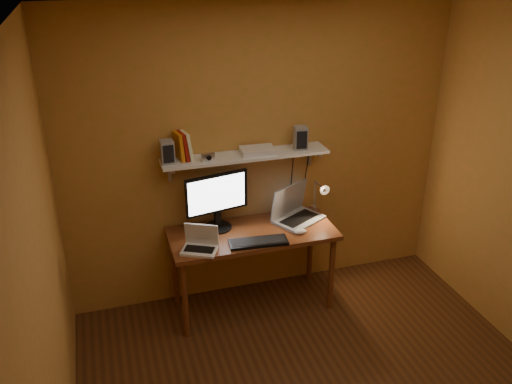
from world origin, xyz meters
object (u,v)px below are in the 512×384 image
object	(u,v)px
laptop	(294,210)
speaker_right	(300,138)
desk	(252,240)
wall_shelf	(245,156)
desk_lamp	(320,193)
router	(258,150)
monitor	(217,199)
keyboard	(258,242)
shelf_camera	(208,157)
speaker_left	(167,152)
netbook	(200,243)
mouse	(300,232)

from	to	relation	value
laptop	speaker_right	world-z (taller)	speaker_right
desk	wall_shelf	distance (m)	0.72
speaker_right	desk	bearing A→B (deg)	-150.43
desk_lamp	router	bearing A→B (deg)	173.80
laptop	speaker_right	size ratio (longest dim) A/B	2.58
wall_shelf	laptop	world-z (taller)	wall_shelf
monitor	router	world-z (taller)	router
keyboard	desk_lamp	distance (m)	0.77
shelf_camera	desk_lamp	bearing A→B (deg)	-0.62
wall_shelf	laptop	distance (m)	0.68
speaker_left	router	world-z (taller)	speaker_left
netbook	desk_lamp	size ratio (longest dim) A/B	0.88
mouse	router	world-z (taller)	router
keyboard	desk_lamp	xyz separation A→B (m)	(0.67, 0.33, 0.20)
mouse	router	bearing A→B (deg)	131.99
desk	speaker_left	world-z (taller)	speaker_left
speaker_left	speaker_right	world-z (taller)	speaker_right
netbook	keyboard	distance (m)	0.47
wall_shelf	netbook	bearing A→B (deg)	-143.66
wall_shelf	keyboard	distance (m)	0.72
speaker_right	shelf_camera	xyz separation A→B (m)	(-0.80, -0.04, -0.07)
desk	netbook	bearing A→B (deg)	-161.86
laptop	speaker_right	distance (m)	0.65
mouse	desk	bearing A→B (deg)	161.26
laptop	netbook	xyz separation A→B (m)	(-0.90, -0.28, -0.02)
monitor	desk_lamp	bearing A→B (deg)	-12.07
monitor	speaker_left	size ratio (longest dim) A/B	2.93
laptop	router	bearing A→B (deg)	139.57
speaker_right	monitor	bearing A→B (deg)	-168.22
wall_shelf	monitor	size ratio (longest dim) A/B	2.57
keyboard	mouse	bearing A→B (deg)	13.67
wall_shelf	netbook	world-z (taller)	wall_shelf
desk	mouse	xyz separation A→B (m)	(0.37, -0.15, 0.10)
desk	keyboard	size ratio (longest dim) A/B	2.95
netbook	desk_lamp	distance (m)	1.18
mouse	netbook	bearing A→B (deg)	-176.36
monitor	speaker_left	bearing A→B (deg)	162.40
wall_shelf	monitor	world-z (taller)	wall_shelf
monitor	laptop	size ratio (longest dim) A/B	1.08
wall_shelf	mouse	xyz separation A→B (m)	(0.37, -0.34, -0.59)
monitor	netbook	world-z (taller)	monitor
desk	mouse	distance (m)	0.42
desk	keyboard	xyz separation A→B (m)	(-0.01, -0.21, 0.10)
keyboard	speaker_left	size ratio (longest dim) A/B	2.56
keyboard	shelf_camera	world-z (taller)	shelf_camera
speaker_left	desk_lamp	bearing A→B (deg)	-4.50
speaker_left	mouse	bearing A→B (deg)	-20.26
monitor	speaker_right	world-z (taller)	speaker_right
wall_shelf	speaker_left	xyz separation A→B (m)	(-0.64, -0.01, 0.11)
desk	mouse	world-z (taller)	mouse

